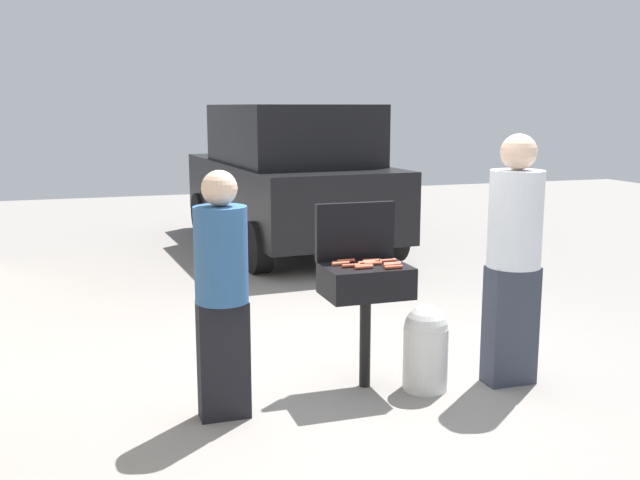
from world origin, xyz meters
TOP-DOWN VIEW (x-y plane):
  - ground_plane at (0.00, 0.00)m, footprint 24.00×24.00m
  - bbq_grill at (-0.07, -0.19)m, footprint 0.60×0.44m
  - grill_lid_open at (-0.07, 0.03)m, footprint 0.60×0.05m
  - hot_dog_0 at (-0.22, -0.09)m, footprint 0.13×0.04m
  - hot_dog_1 at (0.11, -0.25)m, footprint 0.13×0.03m
  - hot_dog_2 at (-0.19, -0.21)m, footprint 0.13×0.03m
  - hot_dog_3 at (0.01, -0.10)m, footprint 0.13×0.04m
  - hot_dog_4 at (-0.24, -0.13)m, footprint 0.13×0.04m
  - hot_dog_5 at (0.12, -0.14)m, footprint 0.13×0.03m
  - hot_dog_6 at (-0.01, -0.13)m, footprint 0.13×0.04m
  - hot_dog_7 at (0.07, -0.35)m, footprint 0.13×0.03m
  - hot_dog_8 at (-0.02, -0.20)m, footprint 0.13×0.04m
  - hot_dog_9 at (-0.05, -0.16)m, footprint 0.13×0.03m
  - hot_dog_10 at (-0.11, -0.25)m, footprint 0.13×0.03m
  - hot_dog_11 at (-0.12, -0.29)m, footprint 0.13×0.03m
  - hot_dog_12 at (-0.17, -0.05)m, footprint 0.13×0.03m
  - hot_dog_13 at (0.09, -0.29)m, footprint 0.13×0.03m
  - propane_tank at (0.32, -0.38)m, footprint 0.32×0.32m
  - person_left at (-1.13, -0.40)m, footprint 0.34×0.34m
  - person_right at (0.96, -0.45)m, footprint 0.38×0.38m
  - parked_minivan at (0.85, 5.15)m, footprint 2.26×4.51m

SIDE VIEW (x-z plane):
  - ground_plane at x=0.00m, z-range 0.00..0.00m
  - propane_tank at x=0.32m, z-range 0.01..0.63m
  - bbq_grill at x=-0.07m, z-range 0.31..1.20m
  - person_left at x=-1.13m, z-range 0.07..1.68m
  - hot_dog_0 at x=-0.22m, z-range 0.89..0.92m
  - hot_dog_1 at x=0.11m, z-range 0.89..0.92m
  - hot_dog_2 at x=-0.19m, z-range 0.89..0.92m
  - hot_dog_3 at x=0.01m, z-range 0.89..0.92m
  - hot_dog_4 at x=-0.24m, z-range 0.89..0.92m
  - hot_dog_5 at x=0.12m, z-range 0.89..0.92m
  - hot_dog_6 at x=-0.01m, z-range 0.89..0.92m
  - hot_dog_7 at x=0.07m, z-range 0.89..0.92m
  - hot_dog_8 at x=-0.02m, z-range 0.89..0.92m
  - hot_dog_9 at x=-0.05m, z-range 0.89..0.92m
  - hot_dog_10 at x=-0.11m, z-range 0.89..0.92m
  - hot_dog_11 at x=-0.12m, z-range 0.89..0.92m
  - hot_dog_12 at x=-0.17m, z-range 0.89..0.92m
  - hot_dog_13 at x=0.09m, z-range 0.89..0.92m
  - person_right at x=0.96m, z-range 0.08..1.89m
  - parked_minivan at x=0.85m, z-range 0.02..2.04m
  - grill_lid_open at x=-0.07m, z-range 0.89..1.31m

